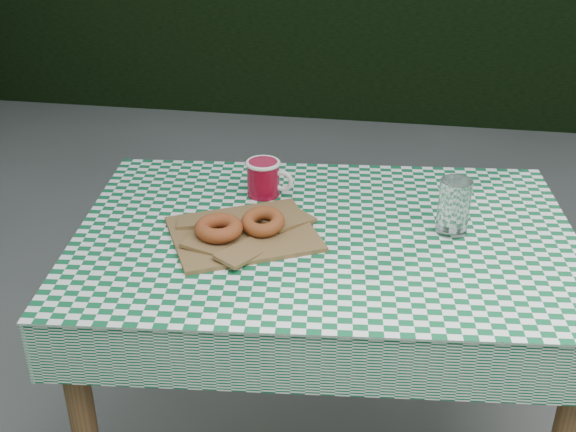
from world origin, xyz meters
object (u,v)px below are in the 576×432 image
object	(u,v)px
table	(322,356)
paper_bag	(243,233)
coffee_mug	(263,178)
drinking_glass	(454,207)

from	to	relation	value
table	paper_bag	xyz separation A→B (m)	(-0.19, -0.05, 0.39)
table	coffee_mug	distance (m)	0.50
coffee_mug	drinking_glass	size ratio (longest dim) A/B	1.25
coffee_mug	drinking_glass	xyz separation A→B (m)	(0.49, -0.13, 0.02)
coffee_mug	drinking_glass	bearing A→B (deg)	-6.01
paper_bag	drinking_glass	world-z (taller)	drinking_glass
table	drinking_glass	distance (m)	0.54
paper_bag	drinking_glass	distance (m)	0.51
table	drinking_glass	world-z (taller)	drinking_glass
table	paper_bag	distance (m)	0.44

